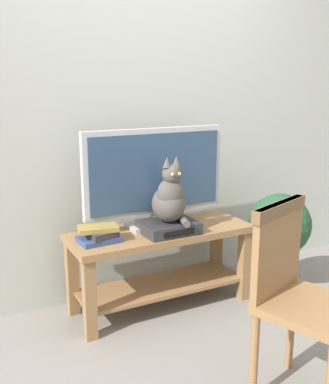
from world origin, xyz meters
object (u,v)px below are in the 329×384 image
(potted_plant, at_px, (279,231))
(media_box, at_px, (169,227))
(tv_stand, at_px, (161,254))
(tv, at_px, (155,175))
(cat, at_px, (170,198))
(book_stack, at_px, (99,234))
(wooden_chair, at_px, (296,288))

(potted_plant, bearing_deg, media_box, 169.86)
(tv_stand, relative_size, tv, 1.24)
(tv_stand, distance_m, tv, 0.52)
(media_box, height_order, potted_plant, potted_plant)
(cat, height_order, potted_plant, cat)
(tv, relative_size, cat, 2.29)
(media_box, bearing_deg, book_stack, 175.25)
(tv_stand, xyz_separation_m, media_box, (0.02, -0.07, 0.20))
(tv, height_order, wooden_chair, tv)
(media_box, height_order, book_stack, book_stack)
(tv_stand, xyz_separation_m, potted_plant, (0.82, -0.21, 0.10))
(wooden_chair, height_order, book_stack, wooden_chair)
(media_box, distance_m, book_stack, 0.46)
(tv_stand, distance_m, cat, 0.41)
(tv, relative_size, potted_plant, 1.34)
(media_box, distance_m, potted_plant, 0.82)
(media_box, relative_size, wooden_chair, 0.37)
(tv_stand, relative_size, book_stack, 4.77)
(cat, bearing_deg, tv, 97.68)
(tv_stand, height_order, cat, cat)
(cat, bearing_deg, wooden_chair, -82.81)
(wooden_chair, distance_m, book_stack, 1.21)
(potted_plant, bearing_deg, wooden_chair, -127.53)
(tv_stand, distance_m, book_stack, 0.48)
(cat, xyz_separation_m, potted_plant, (0.80, -0.13, -0.30))
(tv, xyz_separation_m, potted_plant, (0.82, -0.29, -0.42))
(media_box, xyz_separation_m, cat, (0.00, -0.01, 0.19))
(tv_stand, height_order, tv, tv)
(book_stack, bearing_deg, wooden_chair, -61.13)
(media_box, bearing_deg, tv_stand, 107.40)
(tv_stand, relative_size, wooden_chair, 1.29)
(tv, xyz_separation_m, wooden_chair, (0.15, -1.17, -0.34))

